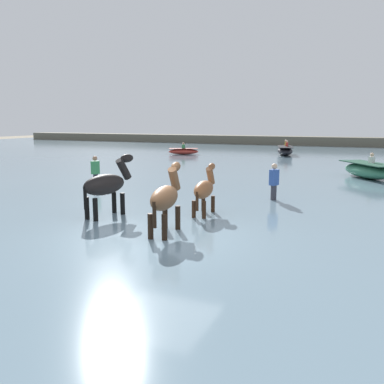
# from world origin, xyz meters

# --- Properties ---
(ground_plane) EXTENTS (120.00, 120.00, 0.00)m
(ground_plane) POSITION_xyz_m (0.00, 0.00, 0.00)
(ground_plane) COLOR #756B56
(water_surface) EXTENTS (90.00, 90.00, 0.36)m
(water_surface) POSITION_xyz_m (0.00, 10.00, 0.18)
(water_surface) COLOR slate
(water_surface) RESTS_ON ground
(horse_lead_black) EXTENTS (0.81, 1.94, 2.10)m
(horse_lead_black) POSITION_xyz_m (-2.33, 1.20, 1.24)
(horse_lead_black) COLOR black
(horse_lead_black) RESTS_ON ground
(horse_trailing_chestnut) EXTENTS (0.52, 1.66, 1.80)m
(horse_trailing_chestnut) POSITION_xyz_m (0.14, 2.54, 1.07)
(horse_trailing_chestnut) COLOR brown
(horse_trailing_chestnut) RESTS_ON ground
(horse_flank_bay) EXTENTS (0.67, 1.88, 2.03)m
(horse_flank_bay) POSITION_xyz_m (0.02, 0.26, 1.20)
(horse_flank_bay) COLOR brown
(horse_flank_bay) RESTS_ON ground
(boat_mid_channel) EXTENTS (2.52, 1.70, 0.96)m
(boat_mid_channel) POSITION_xyz_m (-9.32, 21.85, 0.61)
(boat_mid_channel) COLOR #BC382D
(boat_mid_channel) RESTS_ON water_surface
(boat_mid_outer) EXTENTS (2.92, 3.44, 1.21)m
(boat_mid_outer) POSITION_xyz_m (4.49, 12.71, 0.73)
(boat_mid_outer) COLOR #337556
(boat_mid_outer) RESTS_ON water_surface
(boat_far_inshore) EXTENTS (1.87, 3.54, 1.15)m
(boat_far_inshore) POSITION_xyz_m (-1.66, 24.54, 0.71)
(boat_far_inshore) COLOR black
(boat_far_inshore) RESTS_ON water_surface
(person_onlooker_left) EXTENTS (0.31, 0.37, 1.63)m
(person_onlooker_left) POSITION_xyz_m (1.53, 5.55, 0.87)
(person_onlooker_left) COLOR #383842
(person_onlooker_left) RESTS_ON ground
(person_onlooker_right) EXTENTS (0.24, 0.34, 1.63)m
(person_onlooker_right) POSITION_xyz_m (-5.96, 5.59, 0.87)
(person_onlooker_right) COLOR #383842
(person_onlooker_right) RESTS_ON ground
(far_shoreline) EXTENTS (80.00, 2.40, 1.32)m
(far_shoreline) POSITION_xyz_m (0.00, 38.40, 0.66)
(far_shoreline) COLOR #605B4C
(far_shoreline) RESTS_ON ground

